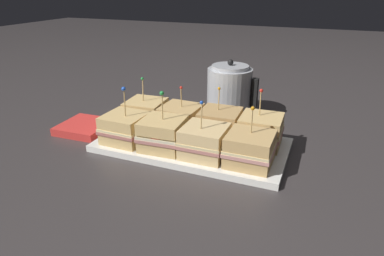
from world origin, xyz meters
The scene contains 12 objects.
ground_plane centered at (0.00, 0.00, 0.00)m, with size 6.00×6.00×0.00m, color #383333.
serving_platter centered at (0.00, 0.00, 0.01)m, with size 0.53×0.27×0.02m.
sandwich_front_far_left centered at (-0.18, -0.06, 0.06)m, with size 0.12×0.12×0.16m.
sandwich_front_center_left centered at (-0.06, -0.06, 0.06)m, with size 0.12×0.12×0.16m.
sandwich_front_center_right centered at (0.06, -0.06, 0.06)m, with size 0.12×0.12×0.15m.
sandwich_front_far_right centered at (0.18, -0.06, 0.06)m, with size 0.12×0.12×0.15m.
sandwich_back_far_left centered at (-0.18, 0.06, 0.06)m, with size 0.12×0.12×0.16m.
sandwich_back_center_left centered at (-0.06, 0.06, 0.06)m, with size 0.12×0.12×0.14m.
sandwich_back_center_right centered at (0.06, 0.06, 0.06)m, with size 0.12×0.12×0.15m.
sandwich_back_far_right centered at (0.18, 0.06, 0.06)m, with size 0.12×0.12×0.16m.
kettle_steel centered at (0.02, 0.30, 0.09)m, with size 0.18×0.15×0.20m.
napkin_stack centered at (-0.36, -0.01, 0.01)m, with size 0.15×0.15×0.02m.
Camera 1 is at (0.33, -0.81, 0.44)m, focal length 32.00 mm.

